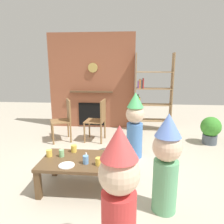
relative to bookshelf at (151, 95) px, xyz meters
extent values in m
plane|color=#BCB29E|center=(-0.94, -2.40, -0.89)|extent=(12.00, 12.00, 0.00)
cube|color=#935138|center=(-1.50, 0.20, 0.31)|extent=(2.20, 0.18, 2.40)
cube|color=black|center=(-1.50, 0.10, -0.54)|extent=(0.70, 0.02, 0.60)
cube|color=brown|center=(-1.50, 0.06, 0.06)|extent=(1.10, 0.10, 0.04)
cylinder|color=tan|center=(-1.45, 0.08, 0.66)|extent=(0.24, 0.04, 0.24)
cube|color=#9E7A51|center=(-0.37, 0.00, 0.06)|extent=(0.02, 0.28, 1.90)
cube|color=#9E7A51|center=(0.51, 0.00, 0.06)|extent=(0.02, 0.28, 1.90)
cube|color=#9E7A51|center=(0.07, 0.00, -0.64)|extent=(0.86, 0.28, 0.02)
cube|color=#9E7A51|center=(0.07, 0.00, -0.24)|extent=(0.86, 0.28, 0.02)
cube|color=#9E7A51|center=(0.07, 0.00, 0.16)|extent=(0.86, 0.28, 0.02)
cube|color=#9E7A51|center=(0.07, 0.00, 0.56)|extent=(0.86, 0.28, 0.02)
cube|color=#B23333|center=(-0.31, 0.00, -0.54)|extent=(0.04, 0.20, 0.18)
cube|color=#3359A5|center=(-0.25, 0.00, -0.52)|extent=(0.03, 0.20, 0.23)
cube|color=#3F8C4C|center=(-0.31, 0.00, -0.12)|extent=(0.03, 0.20, 0.23)
cube|color=gold|center=(-0.27, 0.00, -0.15)|extent=(0.03, 0.20, 0.16)
cube|color=#8C4C99|center=(-0.31, 0.00, 0.25)|extent=(0.03, 0.20, 0.17)
cube|color=#D87F3F|center=(-0.27, 0.00, 0.27)|extent=(0.04, 0.20, 0.21)
cube|color=#4C4C51|center=(-0.23, 0.00, 0.27)|extent=(0.03, 0.20, 0.20)
cube|color=#B23333|center=(-0.19, 0.00, 0.29)|extent=(0.03, 0.20, 0.24)
cube|color=brown|center=(-1.15, -2.68, -0.51)|extent=(1.03, 0.65, 0.04)
cube|color=brown|center=(-1.62, -2.96, -0.71)|extent=(0.07, 0.07, 0.36)
cube|color=brown|center=(-0.68, -2.96, -0.71)|extent=(0.07, 0.07, 0.36)
cube|color=brown|center=(-1.62, -2.40, -0.71)|extent=(0.07, 0.07, 0.36)
cube|color=brown|center=(-0.68, -2.40, -0.71)|extent=(0.07, 0.07, 0.36)
cylinder|color=#F2CC4C|center=(-0.89, -2.82, -0.44)|extent=(0.08, 0.08, 0.09)
cylinder|color=#F2CC4C|center=(-1.59, -2.63, -0.44)|extent=(0.08, 0.08, 0.09)
cylinder|color=#F2CC4C|center=(-1.30, -2.45, -0.44)|extent=(0.08, 0.08, 0.10)
cylinder|color=#669EE0|center=(-1.06, -2.79, -0.44)|extent=(0.07, 0.07, 0.10)
cylinder|color=#8CD18C|center=(-1.42, -2.62, -0.44)|extent=(0.07, 0.07, 0.10)
cylinder|color=white|center=(-0.80, -2.67, -0.48)|extent=(0.16, 0.16, 0.01)
cylinder|color=white|center=(-1.28, -2.87, -0.48)|extent=(0.19, 0.19, 0.01)
cone|color=#EAC68C|center=(-0.73, -2.91, -0.44)|extent=(0.10, 0.10, 0.09)
cube|color=silver|center=(-1.10, -2.54, -0.49)|extent=(0.06, 0.15, 0.01)
sphere|color=beige|center=(-0.60, -3.70, -0.10)|extent=(0.33, 0.33, 0.33)
cone|color=#EA4C4C|center=(-0.60, -3.70, 0.16)|extent=(0.29, 0.29, 0.26)
cylinder|color=#66B27F|center=(-0.12, -3.04, -0.59)|extent=(0.27, 0.27, 0.60)
sphere|color=beige|center=(-0.12, -3.04, -0.13)|extent=(0.31, 0.31, 0.31)
cone|color=#668CE5|center=(-0.12, -3.04, 0.11)|extent=(0.28, 0.28, 0.25)
cylinder|color=#4C7FC6|center=(-0.42, -1.65, -0.58)|extent=(0.28, 0.28, 0.62)
sphere|color=beige|center=(-0.42, -1.65, -0.11)|extent=(0.32, 0.32, 0.32)
cone|color=#4CB766|center=(-0.42, -1.65, 0.14)|extent=(0.29, 0.29, 0.26)
cube|color=olive|center=(-1.99, -0.97, -0.45)|extent=(0.53, 0.53, 0.02)
cube|color=olive|center=(-1.82, -0.89, -0.22)|extent=(0.19, 0.38, 0.45)
cylinder|color=olive|center=(-2.23, -0.88, -0.68)|extent=(0.04, 0.04, 0.43)
cylinder|color=olive|center=(-2.08, -1.21, -0.68)|extent=(0.04, 0.04, 0.43)
cylinder|color=olive|center=(-1.90, -0.73, -0.68)|extent=(0.04, 0.04, 0.43)
cylinder|color=olive|center=(-1.75, -1.06, -0.68)|extent=(0.04, 0.04, 0.43)
cube|color=olive|center=(-1.26, -0.90, -0.45)|extent=(0.44, 0.44, 0.02)
cube|color=olive|center=(-1.07, -0.92, -0.22)|extent=(0.07, 0.40, 0.45)
cylinder|color=olive|center=(-1.42, -0.70, -0.68)|extent=(0.04, 0.04, 0.43)
cylinder|color=olive|center=(-1.45, -1.06, -0.68)|extent=(0.04, 0.04, 0.43)
cylinder|color=olive|center=(-1.06, -0.74, -0.68)|extent=(0.04, 0.04, 0.43)
cylinder|color=olive|center=(-1.10, -1.10, -0.68)|extent=(0.04, 0.04, 0.43)
cylinder|color=#4C5660|center=(1.16, -0.89, -0.79)|extent=(0.29, 0.29, 0.20)
sphere|color=#3C8E2E|center=(1.16, -0.89, -0.52)|extent=(0.41, 0.41, 0.41)
camera|label=1|loc=(-0.53, -5.13, 0.71)|focal=33.10mm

